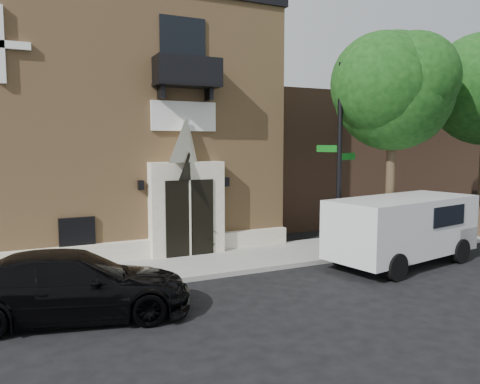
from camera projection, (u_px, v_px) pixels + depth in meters
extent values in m
plane|color=black|center=(249.00, 274.00, 14.26)|extent=(120.00, 120.00, 0.00)
cube|color=gray|center=(255.00, 258.00, 16.03)|extent=(42.00, 3.00, 0.15)
cube|color=#AE8252|center=(99.00, 131.00, 19.66)|extent=(12.00, 10.00, 9.00)
cube|color=black|center=(96.00, 17.00, 19.18)|extent=(12.20, 10.20, 0.30)
cube|color=white|center=(129.00, 250.00, 15.49)|extent=(12.00, 0.30, 0.60)
cube|color=white|center=(187.00, 208.00, 16.11)|extent=(2.60, 0.55, 3.20)
pyramid|color=white|center=(186.00, 140.00, 15.87)|extent=(2.60, 0.55, 1.50)
cube|color=black|center=(190.00, 218.00, 15.88)|extent=(1.70, 0.06, 2.60)
cube|color=white|center=(190.00, 218.00, 15.85)|extent=(0.06, 0.04, 2.60)
cube|color=white|center=(184.00, 116.00, 15.95)|extent=(2.30, 0.10, 1.00)
cube|color=black|center=(187.00, 85.00, 15.50)|extent=(2.20, 0.90, 0.10)
cube|color=black|center=(192.00, 69.00, 15.07)|extent=(2.20, 0.06, 0.90)
cube|color=black|center=(156.00, 69.00, 15.00)|extent=(0.06, 0.90, 0.90)
cube|color=black|center=(217.00, 73.00, 15.91)|extent=(0.06, 0.90, 0.90)
cube|color=black|center=(183.00, 50.00, 15.75)|extent=(1.60, 0.08, 2.20)
cube|color=white|center=(0.00, 44.00, 13.36)|extent=(0.22, 0.14, 2.20)
cube|color=white|center=(0.00, 44.00, 13.36)|extent=(1.60, 0.14, 0.22)
cube|color=black|center=(77.00, 233.00, 14.79)|extent=(1.10, 0.10, 1.00)
cube|color=#EE4D0D|center=(77.00, 233.00, 14.82)|extent=(0.85, 0.06, 0.75)
cube|color=black|center=(141.00, 185.00, 15.47)|extent=(0.18, 0.18, 0.32)
cube|color=black|center=(226.00, 182.00, 16.81)|extent=(0.18, 0.18, 0.32)
cube|color=brown|center=(363.00, 157.00, 27.19)|extent=(18.00, 8.00, 6.40)
cylinder|color=#38281C|center=(390.00, 191.00, 17.03)|extent=(0.32, 0.32, 4.20)
sphere|color=black|center=(393.00, 91.00, 16.67)|extent=(4.20, 4.20, 4.20)
sphere|color=black|center=(403.00, 102.00, 17.31)|extent=(3.36, 3.36, 3.36)
sphere|color=black|center=(382.00, 84.00, 16.16)|extent=(3.57, 3.57, 3.57)
sphere|color=black|center=(413.00, 78.00, 16.08)|extent=(3.15, 3.15, 3.15)
sphere|color=black|center=(480.00, 83.00, 18.30)|extent=(3.82, 3.82, 3.83)
imported|color=black|center=(72.00, 285.00, 10.59)|extent=(5.65, 3.26, 1.54)
cube|color=silver|center=(402.00, 226.00, 15.27)|extent=(5.72, 3.09, 1.84)
cube|color=silver|center=(439.00, 234.00, 16.60)|extent=(1.45, 2.33, 0.76)
cube|color=black|center=(447.00, 209.00, 16.76)|extent=(0.64, 1.87, 0.76)
cube|color=black|center=(449.00, 216.00, 14.86)|extent=(1.71, 0.34, 0.65)
cylinder|color=black|center=(396.00, 267.00, 13.52)|extent=(0.86, 0.41, 0.82)
cylinder|color=black|center=(342.00, 254.00, 15.18)|extent=(0.86, 0.41, 0.82)
cylinder|color=black|center=(460.00, 251.00, 15.55)|extent=(0.86, 0.41, 0.82)
cylinder|color=black|center=(406.00, 241.00, 17.21)|extent=(0.86, 0.41, 0.82)
cylinder|color=black|center=(339.00, 160.00, 15.98)|extent=(0.17, 0.17, 6.53)
cube|color=#0B5812|center=(347.00, 156.00, 16.30)|extent=(0.89, 0.32, 0.24)
cube|color=#0B5812|center=(328.00, 149.00, 16.29)|extent=(0.32, 0.89, 0.24)
cylinder|color=#BD0008|center=(345.00, 253.00, 16.21)|extent=(0.32, 0.32, 0.07)
cylinder|color=#BD0008|center=(345.00, 245.00, 16.18)|extent=(0.23, 0.23, 0.49)
sphere|color=#BD0008|center=(346.00, 237.00, 16.15)|extent=(0.23, 0.23, 0.23)
cylinder|color=#BD0008|center=(345.00, 244.00, 16.17)|extent=(0.40, 0.11, 0.11)
cube|color=#0F3916|center=(409.00, 229.00, 17.63)|extent=(2.24, 1.68, 1.22)
cube|color=black|center=(410.00, 212.00, 17.56)|extent=(2.31, 1.75, 0.13)
imported|color=#3E5C29|center=(210.00, 241.00, 16.56)|extent=(0.84, 0.78, 0.78)
imported|color=black|center=(376.00, 222.00, 17.72)|extent=(0.70, 0.53, 1.75)
imported|color=#312920|center=(474.00, 209.00, 21.33)|extent=(0.88, 0.99, 1.71)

